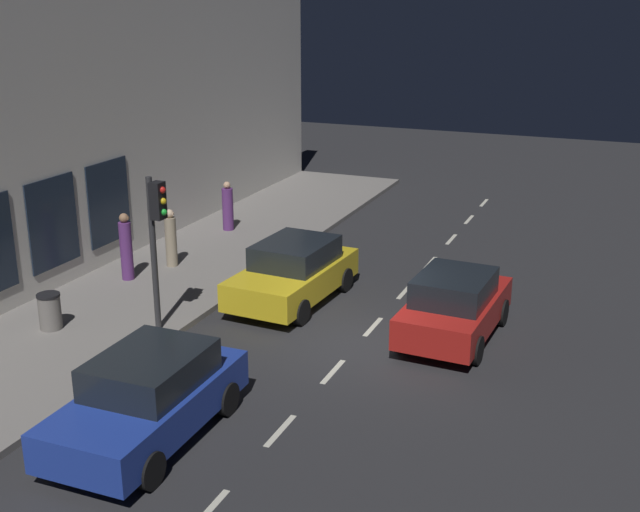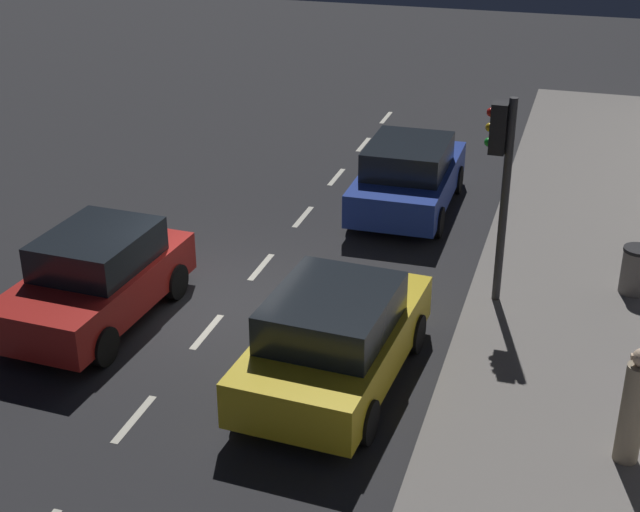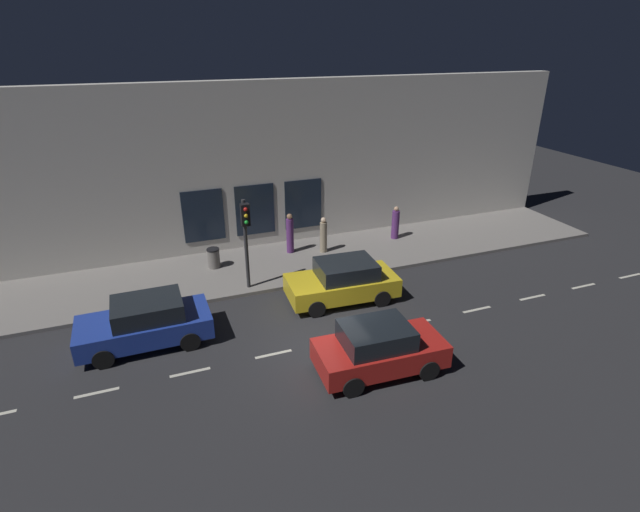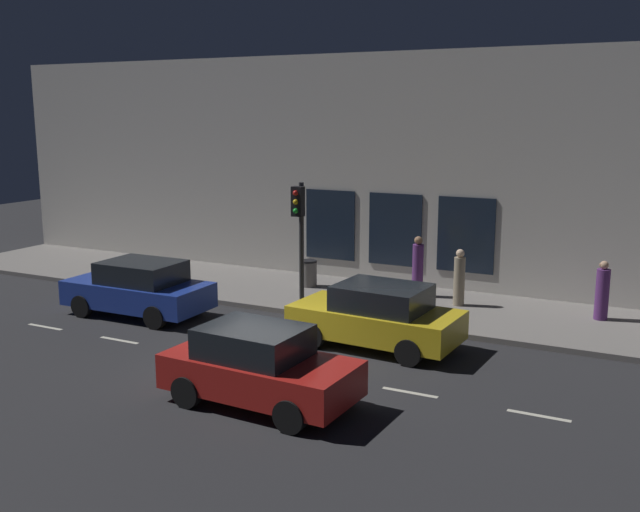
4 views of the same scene
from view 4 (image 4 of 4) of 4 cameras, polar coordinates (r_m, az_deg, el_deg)
name	(u,v)px [view 4 (image 4 of 4)]	position (r m, az deg, el deg)	size (l,w,h in m)	color
ground_plane	(261,366)	(16.83, -4.67, -8.59)	(60.00, 60.00, 0.00)	#28282B
sidewalk	(368,300)	(22.13, 3.77, -3.50)	(4.50, 32.00, 0.15)	gray
building_facade	(400,172)	(23.85, 6.29, 6.57)	(0.65, 32.00, 7.58)	beige
lane_centre_line	(299,373)	(16.36, -1.64, -9.14)	(0.12, 27.20, 0.01)	beige
traffic_light	(299,223)	(20.52, -1.62, 2.65)	(0.49, 0.32, 3.61)	#2D2D30
parked_car_0	(377,316)	(17.90, 4.52, -4.71)	(2.18, 4.22, 1.58)	gold
parked_car_1	(259,366)	(14.47, -4.83, -8.63)	(2.01, 3.91, 1.58)	red
parked_car_2	(139,288)	(21.21, -14.04, -2.48)	(2.00, 4.18, 1.58)	#1E389E
pedestrian_0	(602,293)	(21.09, 21.29, -2.69)	(0.46, 0.46, 1.62)	#5B2D70
pedestrian_1	(418,268)	(22.32, 7.69, -0.93)	(0.38, 0.38, 1.86)	#5B2D70
pedestrian_2	(459,279)	(21.47, 10.89, -1.78)	(0.35, 0.35, 1.67)	gray
trash_bin	(309,273)	(23.45, -0.88, -1.36)	(0.54, 0.54, 0.86)	slate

